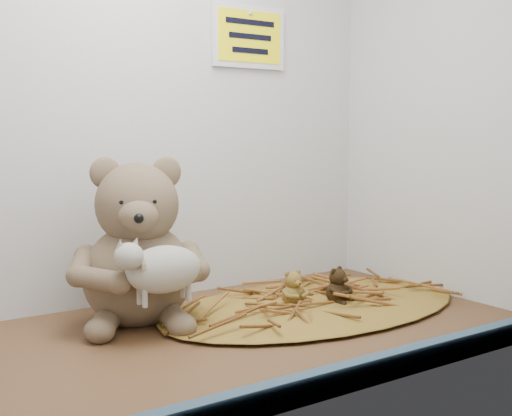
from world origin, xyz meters
TOP-DOWN VIEW (x-y plane):
  - alcove_shell at (0.00, 9.00)cm, footprint 120.40×60.20cm
  - front_rail at (0.00, -28.80)cm, footprint 119.28×2.20cm
  - straw_bed at (29.67, 5.17)cm, footprint 65.66×38.13cm
  - main_teddy at (-2.72, 15.63)cm, footprint 31.82×32.58cm
  - toy_lamb at (-2.72, 4.89)cm, footprint 17.27×10.54cm
  - mini_teddy_tan at (25.48, 6.75)cm, footprint 5.76×6.05cm
  - mini_teddy_brown at (33.87, 3.59)cm, footprint 7.42×7.60cm
  - wall_sign at (30.00, 29.40)cm, footprint 16.00×1.20cm

SIDE VIEW (x-z plane):
  - straw_bed at x=29.67cm, z-range 0.00..1.27cm
  - front_rail at x=0.00cm, z-range 0.00..3.60cm
  - mini_teddy_tan at x=25.48cm, z-range 1.27..8.06cm
  - mini_teddy_brown at x=33.87cm, z-range 1.27..8.27cm
  - toy_lamb at x=-2.72cm, z-range 6.00..17.16cm
  - main_teddy at x=-2.72cm, z-range 0.00..29.95cm
  - alcove_shell at x=0.00cm, z-range -0.20..90.20cm
  - wall_sign at x=30.00cm, z-range 49.50..60.50cm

